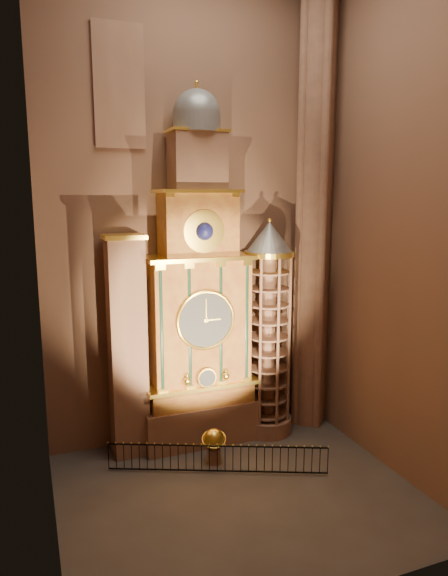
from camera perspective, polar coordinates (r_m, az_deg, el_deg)
name	(u,v)px	position (r m, az deg, el deg)	size (l,w,h in m)	color
floor	(239,494)	(22.30, 1.69, -21.89)	(14.00, 14.00, 0.00)	#383330
wall_back	(191,214)	(24.53, -3.69, 8.22)	(22.00, 22.00, 0.00)	brown
wall_left	(37,223)	(17.40, -20.03, 6.79)	(22.00, 22.00, 0.00)	brown
wall_right	(396,217)	(22.58, 18.59, 7.53)	(22.00, 22.00, 0.00)	brown
astronomical_clock	(199,308)	(24.09, -2.82, -2.19)	(5.60, 2.41, 16.70)	#8C634C
portrait_tower	(127,346)	(23.68, -10.68, -6.40)	(1.80, 1.60, 10.20)	#8C634C
stair_turret	(268,331)	(25.49, 4.91, -4.78)	(2.50, 2.50, 10.80)	#8C634C
gothic_pier	(314,213)	(26.14, 9.99, 8.21)	(2.04, 2.04, 22.00)	#8C634C
stained_glass_window	(119,86)	(24.11, -11.58, 21.14)	(2.20, 0.14, 5.20)	navy
celestial_globe	(214,443)	(23.96, -1.12, -16.82)	(1.41, 1.37, 1.60)	#8C634C
iron_railing	(217,459)	(23.32, -0.76, -18.45)	(8.72, 3.82, 1.23)	black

